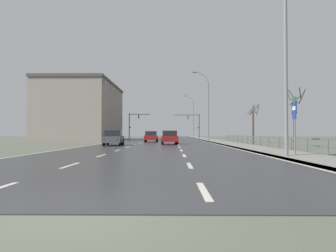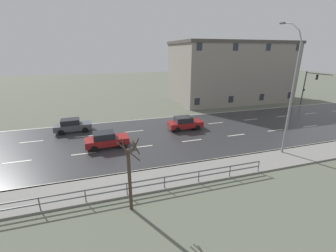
{
  "view_description": "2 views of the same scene",
  "coord_description": "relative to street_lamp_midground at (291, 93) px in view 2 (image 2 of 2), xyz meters",
  "views": [
    {
      "loc": [
        1.63,
        -4.9,
        1.28
      ],
      "look_at": [
        0.97,
        50.41,
        2.56
      ],
      "focal_mm": 33.66,
      "sensor_mm": 36.0,
      "label": 1
    },
    {
      "loc": [
        22.35,
        30.96,
        8.97
      ],
      "look_at": [
        0.0,
        37.86,
        1.09
      ],
      "focal_mm": 23.66,
      "sensor_mm": 36.0,
      "label": 2
    }
  ],
  "objects": [
    {
      "name": "brick_building",
      "position": [
        -22.8,
        8.29,
        -0.17
      ],
      "size": [
        12.08,
        21.32,
        10.77
      ],
      "color": "gray",
      "rests_on": "ground"
    },
    {
      "name": "road_asphalt_strip",
      "position": [
        -7.44,
        13.39,
        -5.56
      ],
      "size": [
        14.0,
        120.0,
        0.03
      ],
      "color": "#303033",
      "rests_on": "ground"
    },
    {
      "name": "street_lamp_midground",
      "position": [
        0.0,
        0.0,
        0.0
      ],
      "size": [
        2.65,
        0.24,
        11.4
      ],
      "color": "slate",
      "rests_on": "ground"
    },
    {
      "name": "car_mid_centre",
      "position": [
        -11.81,
        -19.09,
        -4.76
      ],
      "size": [
        2.0,
        4.19,
        1.57
      ],
      "rotation": [
        0.0,
        0.0,
        0.05
      ],
      "color": "#474C51",
      "rests_on": "ground"
    },
    {
      "name": "traffic_signal_left",
      "position": [
        -14.47,
        18.73,
        -1.76
      ],
      "size": [
        4.79,
        0.36,
        5.78
      ],
      "color": "#38383A",
      "rests_on": "ground"
    },
    {
      "name": "car_near_left",
      "position": [
        -6.07,
        -15.5,
        -4.76
      ],
      "size": [
        2.02,
        4.19,
        1.57
      ],
      "rotation": [
        0.0,
        0.0,
        0.06
      ],
      "color": "maroon",
      "rests_on": "ground"
    },
    {
      "name": "car_distant",
      "position": [
        -8.77,
        -6.22,
        -4.76
      ],
      "size": [
        1.86,
        4.11,
        1.57
      ],
      "rotation": [
        0.0,
        0.0,
        0.01
      ],
      "color": "maroon",
      "rests_on": "ground"
    },
    {
      "name": "bare_tree_mid",
      "position": [
        3.78,
        -14.46,
        -3.25
      ],
      "size": [
        1.24,
        1.29,
        4.66
      ],
      "color": "#423328",
      "rests_on": "ground"
    },
    {
      "name": "ground_plane",
      "position": [
        -7.44,
        1.4,
        -5.63
      ],
      "size": [
        160.0,
        160.0,
        0.12
      ],
      "color": "#5B6051"
    }
  ]
}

